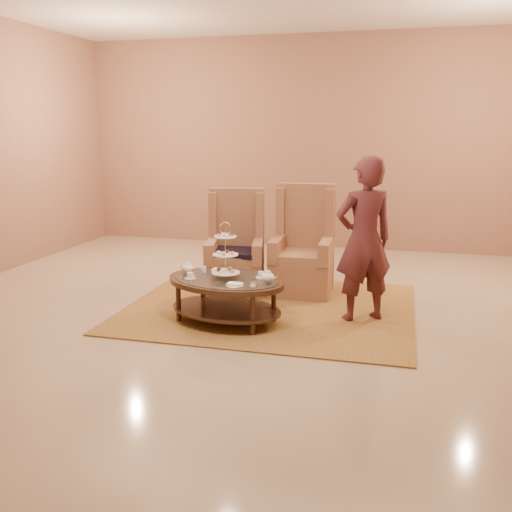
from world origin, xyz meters
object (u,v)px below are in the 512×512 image
(armchair_left, at_px, (236,257))
(armchair_right, at_px, (303,257))
(person, at_px, (364,240))
(tea_table, at_px, (226,287))

(armchair_left, bearing_deg, armchair_right, 0.12)
(armchair_left, bearing_deg, person, -36.16)
(armchair_left, distance_m, person, 1.83)
(armchair_left, relative_size, armchair_right, 0.95)
(tea_table, relative_size, armchair_right, 1.09)
(tea_table, xyz_separation_m, armchair_left, (-0.25, 1.18, 0.04))
(tea_table, bearing_deg, armchair_right, 80.46)
(armchair_left, distance_m, armchair_right, 0.84)
(armchair_left, relative_size, person, 0.73)
(armchair_right, xyz_separation_m, person, (0.80, -0.91, 0.42))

